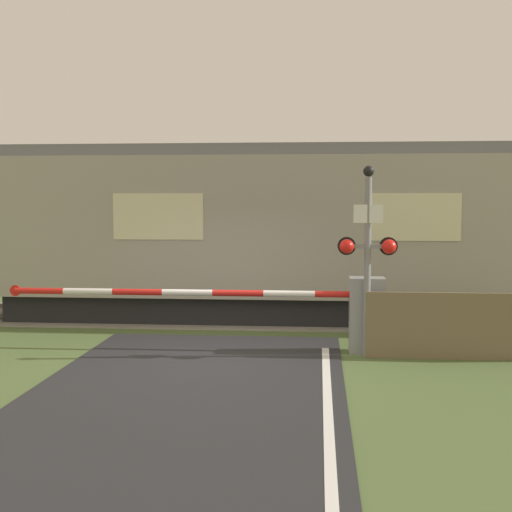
# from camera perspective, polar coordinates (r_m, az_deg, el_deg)

# --- Properties ---
(ground_plane) EXTENTS (80.00, 80.00, 0.00)m
(ground_plane) POSITION_cam_1_polar(r_m,az_deg,el_deg) (11.77, -3.79, -8.30)
(ground_plane) COLOR #4C6033
(track_bed) EXTENTS (36.00, 3.20, 0.13)m
(track_bed) POSITION_cam_1_polar(r_m,az_deg,el_deg) (15.87, -1.44, -4.85)
(track_bed) COLOR gray
(track_bed) RESTS_ON ground_plane
(train) EXTENTS (18.43, 2.85, 3.75)m
(train) POSITION_cam_1_polar(r_m,az_deg,el_deg) (15.68, 11.78, 1.91)
(train) COLOR black
(train) RESTS_ON ground_plane
(crossing_barrier) EXTENTS (6.61, 0.44, 1.29)m
(crossing_barrier) POSITION_cam_1_polar(r_m,az_deg,el_deg) (12.31, 6.23, -4.37)
(crossing_barrier) COLOR gray
(crossing_barrier) RESTS_ON ground_plane
(signal_post) EXTENTS (0.99, 0.26, 3.17)m
(signal_post) POSITION_cam_1_polar(r_m,az_deg,el_deg) (11.86, 8.93, 0.56)
(signal_post) COLOR gray
(signal_post) RESTS_ON ground_plane
(roadside_fence) EXTENTS (3.09, 0.06, 1.10)m
(roadside_fence) POSITION_cam_1_polar(r_m,az_deg,el_deg) (12.14, 16.09, -5.42)
(roadside_fence) COLOR #726047
(roadside_fence) RESTS_ON ground_plane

